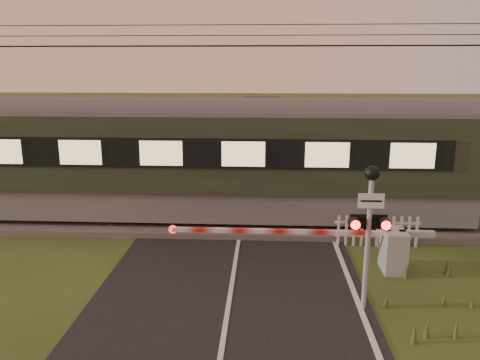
{
  "coord_description": "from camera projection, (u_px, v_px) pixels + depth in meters",
  "views": [
    {
      "loc": [
        0.73,
        -7.89,
        4.93
      ],
      "look_at": [
        0.13,
        3.2,
        2.21
      ],
      "focal_mm": 35.0,
      "sensor_mm": 36.0,
      "label": 1
    }
  ],
  "objects": [
    {
      "name": "ground",
      "position": [
        224.0,
        333.0,
        8.86
      ],
      "size": [
        160.0,
        160.0,
        0.0
      ],
      "primitive_type": "plane",
      "color": "#313E17",
      "rests_on": "ground"
    },
    {
      "name": "road",
      "position": [
        224.0,
        339.0,
        8.63
      ],
      "size": [
        6.0,
        140.0,
        0.03
      ],
      "color": "black",
      "rests_on": "ground"
    },
    {
      "name": "track_bed",
      "position": [
        242.0,
        220.0,
        15.15
      ],
      "size": [
        140.0,
        3.4,
        0.39
      ],
      "color": "#47423D",
      "rests_on": "ground"
    },
    {
      "name": "overhead_wires",
      "position": [
        242.0,
        38.0,
        13.8
      ],
      "size": [
        120.0,
        0.62,
        0.62
      ],
      "color": "black",
      "rests_on": "ground"
    },
    {
      "name": "boom_gate",
      "position": [
        381.0,
        248.0,
        11.46
      ],
      "size": [
        6.5,
        0.8,
        1.07
      ],
      "color": "gray",
      "rests_on": "ground"
    },
    {
      "name": "crossing_signal",
      "position": [
        370.0,
        213.0,
        9.25
      ],
      "size": [
        0.78,
        0.34,
        3.05
      ],
      "color": "gray",
      "rests_on": "ground"
    },
    {
      "name": "picket_fence",
      "position": [
        377.0,
        231.0,
        13.02
      ],
      "size": [
        2.37,
        0.07,
        0.88
      ],
      "color": "silver",
      "rests_on": "ground"
    }
  ]
}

